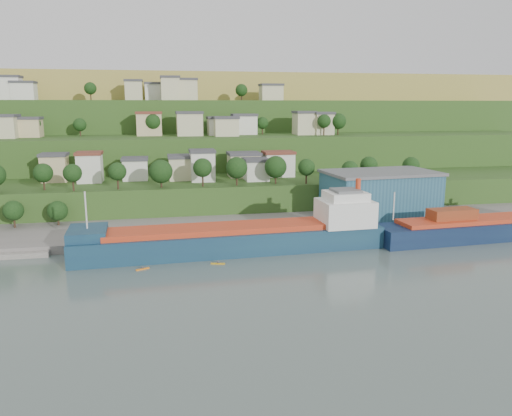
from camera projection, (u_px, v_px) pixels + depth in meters
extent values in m
plane|color=#465551|center=(212.00, 266.00, 104.74)|extent=(500.00, 500.00, 0.00)
cube|color=slate|center=(274.00, 230.00, 135.42)|extent=(220.00, 26.00, 4.00)
cube|color=#284719|center=(193.00, 211.00, 158.53)|extent=(260.00, 32.00, 20.00)
cube|color=#284719|center=(187.00, 195.00, 187.35)|extent=(280.00, 32.00, 44.00)
cube|color=#284719|center=(183.00, 183.00, 216.17)|extent=(300.00, 32.00, 70.00)
cube|color=olive|center=(176.00, 164.00, 287.26)|extent=(360.00, 120.00, 96.00)
cube|color=tan|center=(55.00, 169.00, 153.53)|extent=(7.47, 7.29, 7.84)
cube|color=#3F3F44|center=(54.00, 155.00, 152.64)|extent=(8.07, 7.89, 0.90)
cube|color=silver|center=(90.00, 168.00, 152.10)|extent=(7.13, 7.48, 8.42)
cube|color=brown|center=(89.00, 153.00, 151.15)|extent=(7.73, 8.08, 0.90)
cube|color=silver|center=(135.00, 170.00, 157.08)|extent=(7.57, 7.77, 6.23)
cube|color=#3F3F44|center=(135.00, 159.00, 156.35)|extent=(8.17, 8.37, 0.90)
cube|color=beige|center=(183.00, 169.00, 157.91)|extent=(9.00, 8.93, 6.86)
cube|color=#3F3F44|center=(183.00, 156.00, 157.12)|extent=(9.60, 9.53, 0.90)
cube|color=silver|center=(202.00, 167.00, 154.59)|extent=(7.25, 7.60, 8.84)
cube|color=#3F3F44|center=(202.00, 151.00, 153.60)|extent=(7.85, 8.20, 0.90)
cube|color=beige|center=(244.00, 166.00, 164.04)|extent=(9.97, 8.91, 7.17)
cube|color=#3F3F44|center=(244.00, 153.00, 163.22)|extent=(10.57, 9.51, 0.90)
cube|color=silver|center=(256.00, 171.00, 156.55)|extent=(7.08, 8.62, 6.01)
cube|color=#3F3F44|center=(256.00, 160.00, 155.85)|extent=(7.68, 9.22, 0.90)
cube|color=silver|center=(278.00, 165.00, 164.86)|extent=(9.55, 7.45, 7.42)
cube|color=brown|center=(278.00, 152.00, 164.01)|extent=(10.15, 8.05, 0.90)
cube|color=beige|center=(4.00, 128.00, 170.55)|extent=(8.84, 8.99, 7.19)
cube|color=#3F3F44|center=(3.00, 116.00, 169.73)|extent=(9.44, 9.59, 0.90)
cube|color=tan|center=(30.00, 128.00, 175.99)|extent=(7.84, 7.51, 6.20)
cube|color=#3F3F44|center=(29.00, 118.00, 175.26)|extent=(8.44, 8.11, 0.90)
cube|color=tan|center=(149.00, 125.00, 184.70)|extent=(9.04, 8.04, 7.92)
cube|color=brown|center=(149.00, 113.00, 183.80)|extent=(9.64, 8.64, 0.90)
cube|color=beige|center=(190.00, 125.00, 184.16)|extent=(9.29, 8.71, 8.01)
cube|color=#3F3F44|center=(189.00, 112.00, 183.25)|extent=(9.89, 9.31, 0.90)
cube|color=silver|center=(221.00, 127.00, 187.79)|extent=(9.98, 8.47, 6.04)
cube|color=#3F3F44|center=(221.00, 118.00, 187.08)|extent=(10.58, 9.07, 0.90)
cube|color=beige|center=(226.00, 127.00, 182.45)|extent=(8.54, 8.26, 6.24)
cube|color=#3F3F44|center=(226.00, 118.00, 181.73)|extent=(9.14, 8.86, 0.90)
cube|color=silver|center=(244.00, 125.00, 192.04)|extent=(8.97, 7.27, 7.00)
cube|color=#3F3F44|center=(244.00, 115.00, 191.24)|extent=(9.57, 7.87, 0.90)
cube|color=beige|center=(304.00, 124.00, 190.81)|extent=(7.08, 8.41, 8.06)
cube|color=#3F3F44|center=(304.00, 112.00, 189.90)|extent=(7.68, 9.01, 0.90)
cube|color=beige|center=(322.00, 124.00, 191.29)|extent=(7.08, 8.29, 7.71)
cube|color=#3F3F44|center=(323.00, 113.00, 190.42)|extent=(7.68, 8.89, 0.90)
cube|color=silver|center=(9.00, 89.00, 198.03)|extent=(9.10, 7.46, 8.77)
cube|color=#3F3F44|center=(8.00, 76.00, 197.05)|extent=(9.70, 8.06, 0.90)
cube|color=silver|center=(24.00, 92.00, 198.73)|extent=(8.67, 7.36, 6.61)
cube|color=#3F3F44|center=(23.00, 82.00, 197.97)|extent=(9.27, 7.96, 0.90)
cube|color=beige|center=(134.00, 91.00, 208.41)|extent=(7.03, 7.03, 7.68)
cube|color=#3F3F44|center=(133.00, 81.00, 207.54)|extent=(7.63, 7.63, 0.90)
cube|color=silver|center=(155.00, 93.00, 211.92)|extent=(8.35, 8.53, 6.66)
cube|color=#3F3F44|center=(155.00, 83.00, 211.15)|extent=(8.95, 9.13, 0.90)
cube|color=beige|center=(170.00, 89.00, 202.56)|extent=(7.35, 9.00, 8.76)
cube|color=#3F3F44|center=(170.00, 77.00, 201.57)|extent=(7.95, 9.60, 0.90)
cube|color=beige|center=(187.00, 90.00, 206.83)|extent=(8.16, 8.52, 8.09)
cube|color=#3F3F44|center=(187.00, 79.00, 205.92)|extent=(8.76, 9.12, 0.90)
cube|color=beige|center=(271.00, 93.00, 215.61)|extent=(9.24, 7.60, 6.21)
cube|color=#3F3F44|center=(271.00, 85.00, 214.89)|extent=(9.84, 8.20, 0.90)
cylinder|color=#382619|center=(44.00, 184.00, 138.38)|extent=(0.50, 0.50, 3.33)
sphere|color=black|center=(43.00, 173.00, 137.75)|extent=(5.32, 5.32, 5.32)
cylinder|color=#382619|center=(73.00, 185.00, 136.61)|extent=(0.50, 0.50, 3.62)
sphere|color=black|center=(72.00, 173.00, 135.96)|extent=(5.05, 5.05, 5.05)
cylinder|color=#382619|center=(118.00, 183.00, 139.64)|extent=(0.50, 0.50, 3.63)
sphere|color=black|center=(117.00, 171.00, 138.99)|extent=(5.06, 5.06, 5.06)
cylinder|color=#382619|center=(161.00, 183.00, 142.57)|extent=(0.50, 0.50, 2.81)
sphere|color=black|center=(161.00, 171.00, 141.91)|extent=(6.71, 6.71, 6.71)
cylinder|color=#382619|center=(203.00, 180.00, 144.53)|extent=(0.50, 0.50, 3.94)
sphere|color=black|center=(203.00, 168.00, 143.82)|extent=(5.52, 5.52, 5.52)
cylinder|color=#382619|center=(237.00, 180.00, 146.33)|extent=(0.50, 0.50, 3.47)
sphere|color=black|center=(237.00, 168.00, 145.62)|extent=(6.34, 6.34, 6.34)
cylinder|color=#382619|center=(276.00, 178.00, 149.58)|extent=(0.50, 0.50, 3.24)
sphere|color=black|center=(276.00, 167.00, 148.88)|extent=(6.62, 6.62, 6.62)
cylinder|color=#382619|center=(306.00, 178.00, 149.30)|extent=(0.50, 0.50, 3.60)
sphere|color=black|center=(306.00, 167.00, 148.66)|extent=(5.04, 5.04, 5.04)
cylinder|color=#382619|center=(350.00, 178.00, 152.16)|extent=(0.50, 0.50, 2.70)
sphere|color=black|center=(350.00, 169.00, 151.61)|extent=(5.03, 5.03, 5.03)
cylinder|color=#382619|center=(368.00, 175.00, 155.59)|extent=(0.50, 0.50, 3.36)
sphere|color=black|center=(369.00, 165.00, 154.95)|extent=(5.40, 5.40, 5.40)
cylinder|color=#382619|center=(410.00, 175.00, 156.74)|extent=(0.50, 0.50, 3.18)
sphere|color=black|center=(411.00, 165.00, 156.13)|extent=(5.29, 5.29, 5.29)
cylinder|color=#382619|center=(91.00, 96.00, 202.21)|extent=(0.50, 0.50, 3.39)
sphere|color=black|center=(90.00, 88.00, 201.58)|extent=(4.94, 4.94, 4.94)
cylinder|color=#382619|center=(262.00, 130.00, 191.74)|extent=(0.50, 0.50, 3.12)
sphere|color=black|center=(262.00, 123.00, 191.16)|extent=(4.60, 4.60, 4.60)
cylinder|color=#382619|center=(80.00, 132.00, 181.89)|extent=(0.50, 0.50, 2.83)
sphere|color=black|center=(80.00, 125.00, 181.34)|extent=(4.73, 4.73, 4.73)
cylinder|color=#382619|center=(338.00, 130.00, 189.86)|extent=(0.50, 0.50, 3.47)
sphere|color=black|center=(338.00, 121.00, 189.17)|extent=(6.02, 6.02, 6.02)
cylinder|color=#382619|center=(241.00, 97.00, 214.98)|extent=(0.50, 0.50, 2.99)
sphere|color=black|center=(241.00, 90.00, 214.38)|extent=(5.21, 5.21, 5.21)
cylinder|color=#382619|center=(324.00, 130.00, 186.03)|extent=(0.50, 0.50, 3.91)
sphere|color=black|center=(324.00, 121.00, 185.35)|extent=(5.01, 5.01, 5.01)
cylinder|color=#382619|center=(35.00, 132.00, 175.31)|extent=(0.50, 0.50, 3.61)
sphere|color=black|center=(34.00, 123.00, 174.69)|extent=(4.58, 4.58, 4.58)
cylinder|color=#382619|center=(153.00, 131.00, 182.43)|extent=(0.50, 0.50, 3.69)
sphere|color=black|center=(153.00, 121.00, 181.73)|extent=(5.76, 5.76, 5.76)
cube|color=#132C48|center=(231.00, 245.00, 114.72)|extent=(71.33, 13.92, 7.09)
cube|color=#BE3719|center=(222.00, 228.00, 113.49)|extent=(53.02, 11.18, 1.22)
cube|color=#132C48|center=(88.00, 233.00, 107.84)|extent=(8.54, 11.46, 2.03)
cube|color=silver|center=(345.00, 213.00, 118.55)|extent=(12.55, 10.60, 6.08)
cube|color=silver|center=(346.00, 196.00, 117.73)|extent=(9.43, 8.46, 2.03)
cube|color=#595B5E|center=(346.00, 190.00, 117.46)|extent=(6.31, 6.31, 0.61)
cylinder|color=#BE3719|center=(358.00, 185.00, 117.79)|extent=(1.26, 1.26, 3.04)
cylinder|color=silver|center=(86.00, 210.00, 106.81)|extent=(0.38, 0.38, 8.11)
cube|color=silver|center=(103.00, 242.00, 108.87)|extent=(14.63, 12.00, 0.25)
cube|color=#0C1536|center=(485.00, 233.00, 126.54)|extent=(59.22, 13.05, 6.46)
cube|color=#BE3719|center=(480.00, 219.00, 125.41)|extent=(43.48, 10.42, 0.98)
cylinder|color=silver|center=(394.00, 206.00, 120.09)|extent=(0.33, 0.33, 6.86)
cube|color=maroon|center=(452.00, 214.00, 123.57)|extent=(12.01, 5.54, 2.55)
cube|color=navy|center=(380.00, 195.00, 142.68)|extent=(31.35, 20.36, 12.00)
cube|color=#595B5E|center=(381.00, 173.00, 141.38)|extent=(32.43, 21.43, 0.80)
cube|color=silver|center=(19.00, 244.00, 115.35)|extent=(3.79, 1.77, 0.73)
cube|color=orange|center=(143.00, 269.00, 102.68)|extent=(2.82, 1.62, 0.21)
sphere|color=#3F3F44|center=(143.00, 267.00, 102.61)|extent=(0.50, 0.50, 0.50)
cube|color=gold|center=(218.00, 264.00, 106.14)|extent=(3.07, 1.29, 0.23)
sphere|color=#3F3F44|center=(218.00, 262.00, 106.06)|extent=(0.53, 0.53, 0.53)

